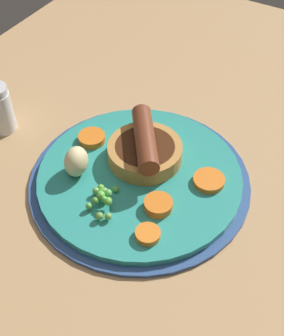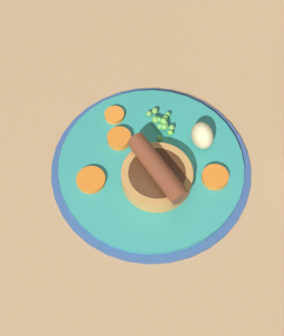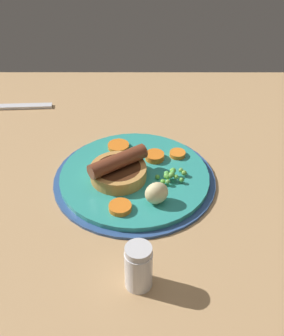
{
  "view_description": "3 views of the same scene",
  "coord_description": "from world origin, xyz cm",
  "px_view_note": "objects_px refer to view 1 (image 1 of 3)",
  "views": [
    {
      "loc": [
        -30.82,
        -18.92,
        46.47
      ],
      "look_at": [
        3.04,
        0.8,
        5.52
      ],
      "focal_mm": 50.0,
      "sensor_mm": 36.0,
      "label": 1
    },
    {
      "loc": [
        34.69,
        0.93,
        59.3
      ],
      "look_at": [
        4.86,
        -0.12,
        6.47
      ],
      "focal_mm": 50.0,
      "sensor_mm": 36.0,
      "label": 2
    },
    {
      "loc": [
        1.57,
        62.49,
        53.66
      ],
      "look_at": [
        1.64,
        0.72,
        5.59
      ],
      "focal_mm": 50.0,
      "sensor_mm": 36.0,
      "label": 3
    }
  ],
  "objects_px": {
    "pea_pile": "(103,198)",
    "carrot_slice_0": "(209,180)",
    "sausage_pudding": "(145,149)",
    "potato_chunk_0": "(76,161)",
    "carrot_slice_2": "(92,138)",
    "dinner_plate": "(140,179)",
    "carrot_slice_4": "(148,234)",
    "carrot_slice_3": "(158,205)"
  },
  "relations": [
    {
      "from": "pea_pile",
      "to": "carrot_slice_0",
      "type": "bearing_deg",
      "value": -45.19
    },
    {
      "from": "sausage_pudding",
      "to": "pea_pile",
      "type": "xyz_separation_m",
      "value": [
        -0.09,
        0.0,
        -0.01
      ]
    },
    {
      "from": "sausage_pudding",
      "to": "potato_chunk_0",
      "type": "distance_m",
      "value": 0.09
    },
    {
      "from": "carrot_slice_2",
      "to": "sausage_pudding",
      "type": "bearing_deg",
      "value": -85.73
    },
    {
      "from": "pea_pile",
      "to": "potato_chunk_0",
      "type": "height_order",
      "value": "potato_chunk_0"
    },
    {
      "from": "dinner_plate",
      "to": "carrot_slice_2",
      "type": "bearing_deg",
      "value": 76.29
    },
    {
      "from": "carrot_slice_0",
      "to": "carrot_slice_4",
      "type": "height_order",
      "value": "same"
    },
    {
      "from": "carrot_slice_0",
      "to": "carrot_slice_4",
      "type": "bearing_deg",
      "value": 167.02
    },
    {
      "from": "dinner_plate",
      "to": "carrot_slice_2",
      "type": "xyz_separation_m",
      "value": [
        0.02,
        0.09,
        0.01
      ]
    },
    {
      "from": "dinner_plate",
      "to": "sausage_pudding",
      "type": "height_order",
      "value": "sausage_pudding"
    },
    {
      "from": "sausage_pudding",
      "to": "potato_chunk_0",
      "type": "height_order",
      "value": "sausage_pudding"
    },
    {
      "from": "pea_pile",
      "to": "carrot_slice_0",
      "type": "distance_m",
      "value": 0.13
    },
    {
      "from": "dinner_plate",
      "to": "carrot_slice_0",
      "type": "relative_size",
      "value": 7.14
    },
    {
      "from": "sausage_pudding",
      "to": "carrot_slice_2",
      "type": "xyz_separation_m",
      "value": [
        -0.01,
        0.08,
        -0.01
      ]
    },
    {
      "from": "carrot_slice_2",
      "to": "carrot_slice_4",
      "type": "bearing_deg",
      "value": -124.58
    },
    {
      "from": "sausage_pudding",
      "to": "pea_pile",
      "type": "relative_size",
      "value": 1.84
    },
    {
      "from": "potato_chunk_0",
      "to": "carrot_slice_4",
      "type": "xyz_separation_m",
      "value": [
        -0.04,
        -0.12,
        -0.01
      ]
    },
    {
      "from": "pea_pile",
      "to": "carrot_slice_4",
      "type": "distance_m",
      "value": 0.07
    },
    {
      "from": "carrot_slice_0",
      "to": "carrot_slice_4",
      "type": "xyz_separation_m",
      "value": [
        -0.11,
        0.02,
        0.0
      ]
    },
    {
      "from": "dinner_plate",
      "to": "carrot_slice_2",
      "type": "height_order",
      "value": "carrot_slice_2"
    },
    {
      "from": "carrot_slice_3",
      "to": "potato_chunk_0",
      "type": "bearing_deg",
      "value": 90.12
    },
    {
      "from": "dinner_plate",
      "to": "potato_chunk_0",
      "type": "bearing_deg",
      "value": 117.4
    },
    {
      "from": "carrot_slice_0",
      "to": "carrot_slice_4",
      "type": "distance_m",
      "value": 0.11
    },
    {
      "from": "dinner_plate",
      "to": "carrot_slice_3",
      "type": "xyz_separation_m",
      "value": [
        -0.04,
        -0.05,
        0.01
      ]
    },
    {
      "from": "sausage_pudding",
      "to": "pea_pile",
      "type": "height_order",
      "value": "sausage_pudding"
    },
    {
      "from": "dinner_plate",
      "to": "sausage_pudding",
      "type": "relative_size",
      "value": 2.79
    },
    {
      "from": "sausage_pudding",
      "to": "potato_chunk_0",
      "type": "bearing_deg",
      "value": -79.61
    },
    {
      "from": "dinner_plate",
      "to": "carrot_slice_0",
      "type": "height_order",
      "value": "carrot_slice_0"
    },
    {
      "from": "carrot_slice_2",
      "to": "carrot_slice_0",
      "type": "bearing_deg",
      "value": -86.74
    },
    {
      "from": "potato_chunk_0",
      "to": "carrot_slice_3",
      "type": "bearing_deg",
      "value": -89.88
    },
    {
      "from": "potato_chunk_0",
      "to": "pea_pile",
      "type": "bearing_deg",
      "value": -114.92
    },
    {
      "from": "dinner_plate",
      "to": "sausage_pudding",
      "type": "bearing_deg",
      "value": 16.53
    },
    {
      "from": "dinner_plate",
      "to": "potato_chunk_0",
      "type": "xyz_separation_m",
      "value": [
        -0.04,
        0.07,
        0.03
      ]
    },
    {
      "from": "sausage_pudding",
      "to": "carrot_slice_2",
      "type": "bearing_deg",
      "value": -121.11
    },
    {
      "from": "dinner_plate",
      "to": "carrot_slice_3",
      "type": "height_order",
      "value": "carrot_slice_3"
    },
    {
      "from": "pea_pile",
      "to": "potato_chunk_0",
      "type": "xyz_separation_m",
      "value": [
        0.03,
        0.06,
        0.01
      ]
    },
    {
      "from": "dinner_plate",
      "to": "carrot_slice_3",
      "type": "distance_m",
      "value": 0.06
    },
    {
      "from": "dinner_plate",
      "to": "sausage_pudding",
      "type": "xyz_separation_m",
      "value": [
        0.03,
        0.01,
        0.03
      ]
    },
    {
      "from": "dinner_plate",
      "to": "carrot_slice_0",
      "type": "bearing_deg",
      "value": -69.14
    },
    {
      "from": "sausage_pudding",
      "to": "potato_chunk_0",
      "type": "relative_size",
      "value": 2.62
    },
    {
      "from": "carrot_slice_0",
      "to": "carrot_slice_2",
      "type": "bearing_deg",
      "value": 93.26
    },
    {
      "from": "potato_chunk_0",
      "to": "carrot_slice_4",
      "type": "relative_size",
      "value": 1.33
    }
  ]
}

